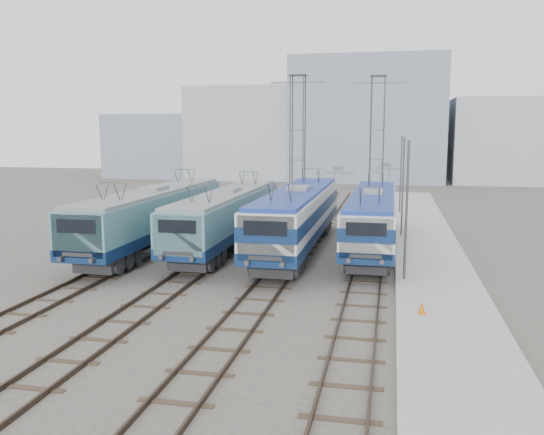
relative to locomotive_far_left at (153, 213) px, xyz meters
The scene contains 16 objects.
ground 10.29m from the locomotive_far_left, 47.72° to the right, with size 160.00×160.00×0.00m, color #514C47.
platform 17.09m from the locomotive_far_left, ahead, with size 4.00×70.00×0.30m, color #9E9E99.
locomotive_far_left is the anchor object (origin of this frame).
locomotive_center_left 4.65m from the locomotive_far_left, 14.43° to the left, with size 2.81×17.77×3.34m.
locomotive_center_right 9.08m from the locomotive_far_left, ahead, with size 2.98×18.87×3.55m.
locomotive_far_right 13.71m from the locomotive_far_left, ahead, with size 2.79×17.61×3.31m.
catenary_tower_west 16.64m from the locomotive_far_left, 65.15° to the left, with size 4.50×1.20×12.00m.
catenary_tower_east 21.66m from the locomotive_far_left, 51.36° to the left, with size 4.50×1.20×12.00m.
mast_front 16.32m from the locomotive_far_left, 19.46° to the right, with size 0.12×0.12×7.00m, color #3F4247.
mast_mid 16.74m from the locomotive_far_left, 23.19° to the left, with size 0.12×0.12×7.00m, color #3F4247.
mast_rear 24.13m from the locomotive_far_left, 50.43° to the left, with size 0.12×0.12×7.00m, color #3F4247.
safety_cone 19.38m from the locomotive_far_left, 34.36° to the right, with size 0.29×0.29×0.52m, color #CD5C0A.
building_west 55.26m from the locomotive_far_left, 97.57° to the left, with size 18.00×12.00×14.00m, color #9AA3AE.
building_center 56.03m from the locomotive_far_left, 78.86° to the left, with size 22.00×14.00×18.00m, color gray.
building_east 62.75m from the locomotive_far_left, 60.60° to the left, with size 16.00×12.00×12.00m, color #9AA3AE.
building_far_west 59.38m from the locomotive_far_left, 113.07° to the left, with size 14.00×10.00×10.00m, color gray.
Camera 1 is at (7.90, -26.01, 7.42)m, focal length 38.00 mm.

